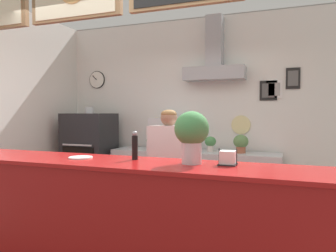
{
  "coord_description": "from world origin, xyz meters",
  "views": [
    {
      "loc": [
        1.34,
        -2.65,
        1.47
      ],
      "look_at": [
        0.11,
        0.66,
        1.32
      ],
      "focal_mm": 34.02,
      "sensor_mm": 36.0,
      "label": 1
    }
  ],
  "objects_px": {
    "pizza_oven": "(90,158)",
    "napkin_holder": "(228,158)",
    "espresso_machine": "(170,134)",
    "potted_thyme": "(210,143)",
    "pepper_grinder": "(135,145)",
    "condiment_plate": "(81,157)",
    "shop_worker": "(169,172)",
    "basil_vase": "(192,134)",
    "potted_basil": "(153,141)",
    "potted_oregano": "(241,143)"
  },
  "relations": [
    {
      "from": "pizza_oven",
      "to": "napkin_holder",
      "type": "bearing_deg",
      "value": -38.21
    },
    {
      "from": "espresso_machine",
      "to": "potted_thyme",
      "type": "xyz_separation_m",
      "value": [
        0.62,
        0.01,
        -0.11
      ]
    },
    {
      "from": "potted_thyme",
      "to": "pepper_grinder",
      "type": "distance_m",
      "value": 2.21
    },
    {
      "from": "potted_thyme",
      "to": "napkin_holder",
      "type": "height_order",
      "value": "napkin_holder"
    },
    {
      "from": "condiment_plate",
      "to": "pepper_grinder",
      "type": "bearing_deg",
      "value": 11.48
    },
    {
      "from": "shop_worker",
      "to": "pizza_oven",
      "type": "bearing_deg",
      "value": -29.94
    },
    {
      "from": "pizza_oven",
      "to": "espresso_machine",
      "type": "xyz_separation_m",
      "value": [
        1.35,
        0.14,
        0.41
      ]
    },
    {
      "from": "potted_thyme",
      "to": "condiment_plate",
      "type": "bearing_deg",
      "value": -104.51
    },
    {
      "from": "potted_thyme",
      "to": "basil_vase",
      "type": "bearing_deg",
      "value": -80.68
    },
    {
      "from": "potted_thyme",
      "to": "shop_worker",
      "type": "bearing_deg",
      "value": -99.0
    },
    {
      "from": "espresso_machine",
      "to": "pepper_grinder",
      "type": "xyz_separation_m",
      "value": [
        0.49,
        -2.19,
        0.06
      ]
    },
    {
      "from": "potted_basil",
      "to": "espresso_machine",
      "type": "bearing_deg",
      "value": -8.93
    },
    {
      "from": "shop_worker",
      "to": "condiment_plate",
      "type": "bearing_deg",
      "value": 70.58
    },
    {
      "from": "shop_worker",
      "to": "potted_oregano",
      "type": "bearing_deg",
      "value": -115.48
    },
    {
      "from": "shop_worker",
      "to": "condiment_plate",
      "type": "height_order",
      "value": "shop_worker"
    },
    {
      "from": "basil_vase",
      "to": "napkin_holder",
      "type": "height_order",
      "value": "basil_vase"
    },
    {
      "from": "basil_vase",
      "to": "pepper_grinder",
      "type": "height_order",
      "value": "basil_vase"
    },
    {
      "from": "potted_basil",
      "to": "pizza_oven",
      "type": "bearing_deg",
      "value": -169.57
    },
    {
      "from": "condiment_plate",
      "to": "napkin_holder",
      "type": "distance_m",
      "value": 1.23
    },
    {
      "from": "potted_oregano",
      "to": "condiment_plate",
      "type": "bearing_deg",
      "value": -113.82
    },
    {
      "from": "basil_vase",
      "to": "napkin_holder",
      "type": "bearing_deg",
      "value": 7.7
    },
    {
      "from": "shop_worker",
      "to": "potted_oregano",
      "type": "distance_m",
      "value": 1.42
    },
    {
      "from": "pepper_grinder",
      "to": "condiment_plate",
      "type": "bearing_deg",
      "value": -168.52
    },
    {
      "from": "potted_basil",
      "to": "potted_thyme",
      "type": "bearing_deg",
      "value": -2.24
    },
    {
      "from": "pizza_oven",
      "to": "pepper_grinder",
      "type": "xyz_separation_m",
      "value": [
        1.84,
        -2.05,
        0.47
      ]
    },
    {
      "from": "potted_basil",
      "to": "pepper_grinder",
      "type": "distance_m",
      "value": 2.38
    },
    {
      "from": "potted_thyme",
      "to": "napkin_holder",
      "type": "bearing_deg",
      "value": -73.93
    },
    {
      "from": "pizza_oven",
      "to": "shop_worker",
      "type": "relative_size",
      "value": 1.03
    },
    {
      "from": "potted_basil",
      "to": "condiment_plate",
      "type": "bearing_deg",
      "value": -81.69
    },
    {
      "from": "potted_oregano",
      "to": "basil_vase",
      "type": "xyz_separation_m",
      "value": [
        -0.06,
        -2.27,
        0.27
      ]
    },
    {
      "from": "basil_vase",
      "to": "condiment_plate",
      "type": "bearing_deg",
      "value": -176.87
    },
    {
      "from": "potted_oregano",
      "to": "napkin_holder",
      "type": "bearing_deg",
      "value": -84.83
    },
    {
      "from": "potted_thyme",
      "to": "potted_oregano",
      "type": "relative_size",
      "value": 0.87
    },
    {
      "from": "potted_oregano",
      "to": "condiment_plate",
      "type": "height_order",
      "value": "potted_oregano"
    },
    {
      "from": "pizza_oven",
      "to": "condiment_plate",
      "type": "distance_m",
      "value": 2.57
    },
    {
      "from": "pizza_oven",
      "to": "potted_thyme",
      "type": "distance_m",
      "value": 2.0
    },
    {
      "from": "shop_worker",
      "to": "napkin_holder",
      "type": "relative_size",
      "value": 11.03
    },
    {
      "from": "napkin_holder",
      "to": "basil_vase",
      "type": "bearing_deg",
      "value": -172.3
    },
    {
      "from": "espresso_machine",
      "to": "condiment_plate",
      "type": "relative_size",
      "value": 2.9
    },
    {
      "from": "shop_worker",
      "to": "pepper_grinder",
      "type": "bearing_deg",
      "value": 94.79
    },
    {
      "from": "espresso_machine",
      "to": "pepper_grinder",
      "type": "distance_m",
      "value": 2.24
    },
    {
      "from": "espresso_machine",
      "to": "potted_basil",
      "type": "relative_size",
      "value": 2.53
    },
    {
      "from": "espresso_machine",
      "to": "potted_oregano",
      "type": "distance_m",
      "value": 1.06
    },
    {
      "from": "potted_thyme",
      "to": "pepper_grinder",
      "type": "xyz_separation_m",
      "value": [
        -0.13,
        -2.2,
        0.17
      ]
    },
    {
      "from": "potted_thyme",
      "to": "potted_basil",
      "type": "distance_m",
      "value": 0.94
    },
    {
      "from": "basil_vase",
      "to": "pepper_grinder",
      "type": "xyz_separation_m",
      "value": [
        -0.5,
        0.04,
        -0.11
      ]
    },
    {
      "from": "potted_thyme",
      "to": "basil_vase",
      "type": "distance_m",
      "value": 2.29
    },
    {
      "from": "espresso_machine",
      "to": "potted_thyme",
      "type": "relative_size",
      "value": 2.56
    },
    {
      "from": "shop_worker",
      "to": "potted_thyme",
      "type": "height_order",
      "value": "shop_worker"
    },
    {
      "from": "espresso_machine",
      "to": "potted_basil",
      "type": "distance_m",
      "value": 0.33
    }
  ]
}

